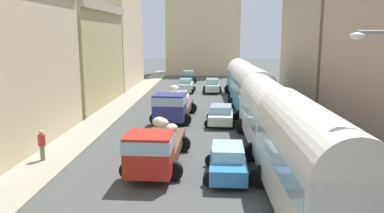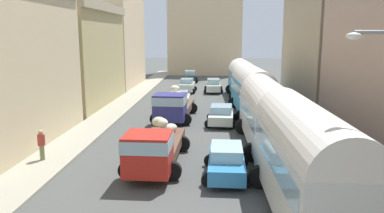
{
  "view_description": "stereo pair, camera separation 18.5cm",
  "coord_description": "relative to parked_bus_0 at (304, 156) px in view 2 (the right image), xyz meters",
  "views": [
    {
      "loc": [
        1.13,
        -6.34,
        6.56
      ],
      "look_at": [
        0.0,
        17.96,
        1.92
      ],
      "focal_mm": 34.96,
      "sensor_mm": 36.0,
      "label": 1
    },
    {
      "loc": [
        1.31,
        -6.33,
        6.56
      ],
      "look_at": [
        0.0,
        17.96,
        1.92
      ],
      "focal_mm": 34.96,
      "sensor_mm": 36.0,
      "label": 2
    }
  ],
  "objects": [
    {
      "name": "ground_plane",
      "position": [
        -4.6,
        20.5,
        -2.36
      ],
      "size": [
        154.0,
        154.0,
        0.0
      ],
      "primitive_type": "plane",
      "color": "#4A4C4A"
    },
    {
      "name": "sidewalk_left",
      "position": [
        -11.85,
        20.5,
        -2.29
      ],
      "size": [
        2.5,
        70.0,
        0.14
      ],
      "primitive_type": "cube",
      "color": "#9F9B88",
      "rests_on": "ground"
    },
    {
      "name": "sidewalk_right",
      "position": [
        2.65,
        20.5,
        -2.29
      ],
      "size": [
        2.5,
        70.0,
        0.14
      ],
      "primitive_type": "cube",
      "color": "#98978D",
      "rests_on": "ground"
    },
    {
      "name": "building_left_2",
      "position": [
        -15.99,
        21.9,
        2.4
      ],
      "size": [
        6.35,
        13.24,
        9.46
      ],
      "color": "tan",
      "rests_on": "ground"
    },
    {
      "name": "building_left_3",
      "position": [
        -15.54,
        35.27,
        3.27
      ],
      "size": [
        4.88,
        12.69,
        11.26
      ],
      "color": "beige",
      "rests_on": "ground"
    },
    {
      "name": "building_right_2",
      "position": [
        6.51,
        19.86,
        4.24
      ],
      "size": [
        5.75,
        13.57,
        13.17
      ],
      "color": "tan",
      "rests_on": "ground"
    },
    {
      "name": "distant_church",
      "position": [
        -4.6,
        51.99,
        4.97
      ],
      "size": [
        12.18,
        7.03,
        20.28
      ],
      "color": "beige",
      "rests_on": "ground"
    },
    {
      "name": "parked_bus_0",
      "position": [
        0.0,
        0.0,
        0.0
      ],
      "size": [
        3.31,
        8.78,
        4.23
      ],
      "color": "silver",
      "rests_on": "ground"
    },
    {
      "name": "parked_bus_1",
      "position": [
        0.0,
        9.0,
        -0.2
      ],
      "size": [
        3.4,
        9.18,
        3.95
      ],
      "color": "silver",
      "rests_on": "ground"
    },
    {
      "name": "parked_bus_2",
      "position": [
        0.0,
        18.0,
        -0.12
      ],
      "size": [
        3.61,
        9.51,
        4.08
      ],
      "color": "teal",
      "rests_on": "ground"
    },
    {
      "name": "parked_bus_3",
      "position": [
        0.0,
        27.0,
        -0.22
      ],
      "size": [
        3.52,
        8.58,
        3.93
      ],
      "color": "teal",
      "rests_on": "ground"
    },
    {
      "name": "cargo_truck_0",
      "position": [
        -6.08,
        4.78,
        -1.18
      ],
      "size": [
        3.07,
        7.37,
        2.27
      ],
      "color": "red",
      "rests_on": "ground"
    },
    {
      "name": "cargo_truck_1",
      "position": [
        -6.25,
        15.42,
        -1.12
      ],
      "size": [
        3.39,
        7.48,
        2.36
      ],
      "color": "navy",
      "rests_on": "ground"
    },
    {
      "name": "car_0",
      "position": [
        -6.25,
        20.6,
        -1.57
      ],
      "size": [
        2.33,
        4.05,
        1.56
      ],
      "color": "beige",
      "rests_on": "ground"
    },
    {
      "name": "car_1",
      "position": [
        -6.2,
        30.16,
        -1.55
      ],
      "size": [
        2.26,
        3.73,
        1.63
      ],
      "color": "silver",
      "rests_on": "ground"
    },
    {
      "name": "car_2",
      "position": [
        -6.43,
        40.06,
        -1.56
      ],
      "size": [
        2.39,
        4.14,
        1.62
      ],
      "color": "black",
      "rests_on": "ground"
    },
    {
      "name": "car_3",
      "position": [
        -2.58,
        4.01,
        -1.61
      ],
      "size": [
        2.3,
        4.18,
        1.49
      ],
      "color": "#3384C5",
      "rests_on": "ground"
    },
    {
      "name": "car_4",
      "position": [
        -2.58,
        14.43,
        -1.63
      ],
      "size": [
        2.48,
        3.85,
        1.45
      ],
      "color": "silver",
      "rests_on": "ground"
    },
    {
      "name": "car_5",
      "position": [
        -3.12,
        30.53,
        -1.58
      ],
      "size": [
        2.22,
        4.13,
        1.58
      ],
      "color": "silver",
      "rests_on": "ground"
    },
    {
      "name": "pedestrian_1",
      "position": [
        -12.13,
        5.44,
        -1.37
      ],
      "size": [
        0.48,
        0.48,
        1.75
      ],
      "color": "#72774F",
      "rests_on": "ground"
    }
  ]
}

